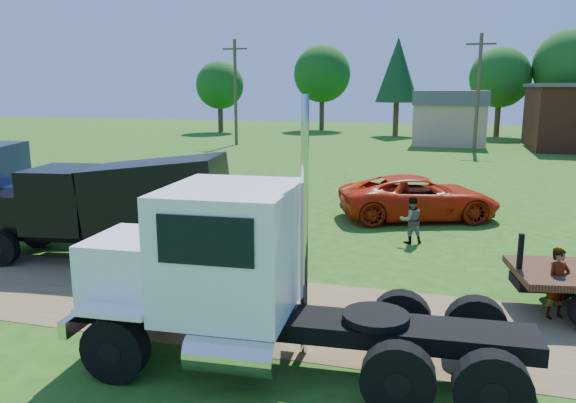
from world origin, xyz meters
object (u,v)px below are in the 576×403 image
(black_dump_truck, at_px, (115,203))
(white_semi_tractor, at_px, (236,276))
(navy_truck, at_px, (7,188))
(orange_pickup, at_px, (419,197))
(spectator_a, at_px, (558,284))

(black_dump_truck, bearing_deg, white_semi_tractor, -50.01)
(black_dump_truck, distance_m, navy_truck, 5.57)
(orange_pickup, bearing_deg, black_dump_truck, 112.65)
(orange_pickup, bearing_deg, white_semi_tractor, 147.64)
(white_semi_tractor, height_order, black_dump_truck, white_semi_tractor)
(white_semi_tractor, distance_m, black_dump_truck, 7.47)
(white_semi_tractor, xyz_separation_m, spectator_a, (5.98, 3.79, -0.87))
(navy_truck, distance_m, spectator_a, 17.19)
(white_semi_tractor, xyz_separation_m, navy_truck, (-10.97, 6.54, -0.08))
(white_semi_tractor, xyz_separation_m, orange_pickup, (2.53, 12.72, -0.82))
(navy_truck, relative_size, orange_pickup, 1.21)
(black_dump_truck, height_order, orange_pickup, black_dump_truck)
(navy_truck, bearing_deg, black_dump_truck, -35.55)
(black_dump_truck, height_order, spectator_a, black_dump_truck)
(black_dump_truck, bearing_deg, orange_pickup, 34.56)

